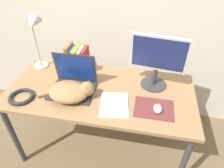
# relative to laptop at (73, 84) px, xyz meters

# --- Properties ---
(desk) EXTENTS (1.48, 0.71, 0.72)m
(desk) POSITION_rel_laptop_xyz_m (0.21, 0.03, -0.12)
(desk) COLOR #93704C
(desk) RESTS_ON ground_plane
(laptop) EXTENTS (0.34, 0.27, 0.28)m
(laptop) POSITION_rel_laptop_xyz_m (0.00, 0.00, 0.00)
(laptop) COLOR #2D2D33
(laptop) RESTS_ON desk
(cat) EXTENTS (0.43, 0.27, 0.14)m
(cat) POSITION_rel_laptop_xyz_m (0.02, -0.10, 0.01)
(cat) COLOR #99754C
(cat) RESTS_ON desk
(external_monitor) EXTENTS (0.42, 0.21, 0.43)m
(external_monitor) POSITION_rel_laptop_xyz_m (0.62, 0.18, 0.18)
(external_monitor) COLOR #333338
(external_monitor) RESTS_ON desk
(mousepad) EXTENTS (0.28, 0.22, 0.00)m
(mousepad) POSITION_rel_laptop_xyz_m (0.63, -0.10, -0.05)
(mousepad) COLOR brown
(mousepad) RESTS_ON desk
(computer_mouse) EXTENTS (0.06, 0.10, 0.03)m
(computer_mouse) POSITION_rel_laptop_xyz_m (0.66, -0.11, -0.03)
(computer_mouse) COLOR #99999E
(computer_mouse) RESTS_ON mousepad
(book_row) EXTENTS (0.18, 0.16, 0.25)m
(book_row) POSITION_rel_laptop_xyz_m (-0.05, 0.27, 0.06)
(book_row) COLOR olive
(book_row) RESTS_ON desk
(desk_lamp) EXTENTS (0.17, 0.17, 0.50)m
(desk_lamp) POSITION_rel_laptop_xyz_m (-0.38, 0.24, 0.29)
(desk_lamp) COLOR silver
(desk_lamp) RESTS_ON desk
(cable_coil) EXTENTS (0.19, 0.19, 0.03)m
(cable_coil) POSITION_rel_laptop_xyz_m (-0.35, -0.18, -0.04)
(cable_coil) COLOR #232328
(cable_coil) RESTS_ON desk
(notepad) EXTENTS (0.24, 0.29, 0.01)m
(notepad) POSITION_rel_laptop_xyz_m (0.35, -0.12, -0.05)
(notepad) COLOR silver
(notepad) RESTS_ON desk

